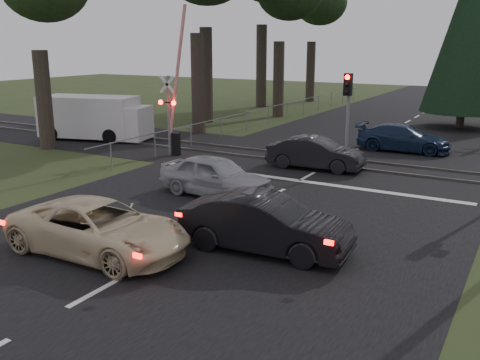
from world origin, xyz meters
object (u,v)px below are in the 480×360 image
Objects in this scene: white_van at (97,118)px; traffic_signal_center at (347,105)px; crossing_signal at (173,113)px; blue_sedan at (403,138)px; silver_car at (215,176)px; dark_car_far at (316,153)px; cream_coupe at (99,228)px; dark_hatchback at (265,224)px.

traffic_signal_center is at bearing -17.36° from white_van.
blue_sedan is at bearing 34.67° from crossing_signal.
silver_car is 0.92× the size of blue_sedan.
traffic_signal_center is at bearing -83.93° from dark_car_far.
silver_car is at bearing 161.44° from dark_car_far.
silver_car is at bearing 159.42° from blue_sedan.
traffic_signal_center reaches higher than white_van.
crossing_signal is 1.70× the size of traffic_signal_center.
crossing_signal reaches higher than silver_car.
white_van is at bearing 82.98° from dark_car_far.
white_van is (-11.93, 6.50, 0.50)m from silver_car.
silver_car is (5.51, -4.99, -1.34)m from crossing_signal.
white_van reaches higher than silver_car.
crossing_signal is 7.55m from silver_car.
silver_car is 1.02× the size of dark_car_far.
silver_car reaches higher than cream_coupe.
traffic_signal_center is 6.83m from silver_car.
dark_hatchback is at bearing -59.19° from cream_coupe.
blue_sedan is at bearing -14.66° from silver_car.
dark_car_far reaches higher than blue_sedan.
blue_sedan is at bearing -4.07° from dark_hatchback.
dark_hatchback reaches higher than dark_car_far.
traffic_signal_center is at bearing 2.60° from dark_hatchback.
dark_car_far is (7.03, 0.68, -1.38)m from crossing_signal.
cream_coupe is at bearing -173.47° from silver_car.
crossing_signal is 7.20m from dark_car_far.
white_van is (-15.83, 10.30, 0.47)m from dark_hatchback.
white_van reaches higher than dark_hatchback.
dark_hatchback is at bearing -83.38° from traffic_signal_center.
blue_sedan is (1.14, 5.62, -2.14)m from traffic_signal_center.
dark_car_far is at bearing 155.99° from blue_sedan.
cream_coupe is 4.28m from dark_hatchback.
white_van is at bearing 43.13° from cream_coupe.
dark_hatchback reaches higher than cream_coupe.
traffic_signal_center is 14.80m from white_van.
white_van is (-15.84, -5.00, 0.55)m from blue_sedan.
cream_coupe is 6.06m from silver_car.
cream_coupe is 1.17× the size of silver_car.
silver_car reaches higher than blue_sedan.
cream_coupe is 1.08× the size of blue_sedan.
dark_car_far is at bearing -170.44° from traffic_signal_center.
crossing_signal is at bearing 92.05° from dark_car_far.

